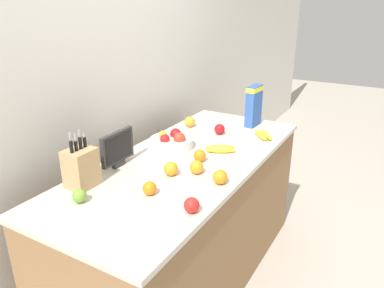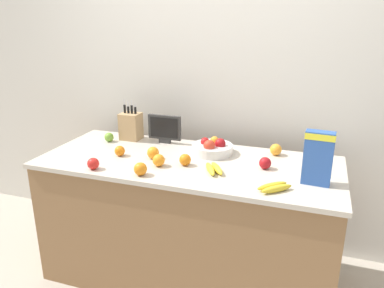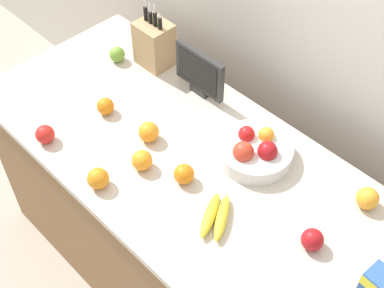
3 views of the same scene
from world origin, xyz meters
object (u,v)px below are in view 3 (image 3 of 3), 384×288
object	(u,v)px
fruit_bowl	(255,150)
orange_front_left	(98,179)
orange_mid_left	(367,198)
orange_near_bowl	(105,106)
apple_rightmost	(117,54)
orange_front_center	(142,160)
orange_mid_right	(149,132)
knife_block	(154,44)
apple_leftmost	(45,134)
small_monitor	(199,72)
banana_bunch_right	(216,216)
apple_near_bananas	(312,240)
orange_by_cereal	(184,174)

from	to	relation	value
fruit_bowl	orange_front_left	distance (m)	0.59
orange_mid_left	orange_near_bowl	bearing A→B (deg)	-160.36
orange_mid_left	apple_rightmost	bearing A→B (deg)	-174.87
orange_front_center	orange_mid_right	bearing A→B (deg)	128.91
knife_block	apple_leftmost	world-z (taller)	knife_block
orange_mid_left	orange_mid_right	size ratio (longest dim) A/B	0.99
small_monitor	orange_mid_left	xyz separation A→B (m)	(0.82, 0.00, -0.08)
small_monitor	orange_front_left	bearing A→B (deg)	-80.72
knife_block	banana_bunch_right	bearing A→B (deg)	-28.27
fruit_bowl	orange_mid_right	xyz separation A→B (m)	(-0.35, -0.22, -0.00)
apple_near_bananas	orange_mid_right	bearing A→B (deg)	-175.19
orange_mid_right	apple_near_bananas	bearing A→B (deg)	4.81
orange_near_bowl	apple_leftmost	bearing A→B (deg)	-97.96
orange_mid_left	orange_front_left	world-z (taller)	same
apple_near_bananas	orange_front_left	distance (m)	0.77
small_monitor	orange_front_center	size ratio (longest dim) A/B	3.27
apple_rightmost	orange_mid_right	distance (m)	0.52
apple_rightmost	orange_mid_left	bearing A→B (deg)	5.13
knife_block	orange_by_cereal	distance (m)	0.70
orange_front_left	fruit_bowl	bearing A→B (deg)	58.82
apple_rightmost	orange_by_cereal	size ratio (longest dim) A/B	0.93
apple_near_bananas	apple_rightmost	world-z (taller)	apple_near_bananas
apple_leftmost	orange_near_bowl	size ratio (longest dim) A/B	1.05
banana_bunch_right	orange_by_cereal	world-z (taller)	orange_by_cereal
apple_rightmost	orange_near_bowl	world-z (taller)	same
fruit_bowl	orange_front_center	xyz separation A→B (m)	(-0.26, -0.33, -0.00)
fruit_bowl	orange_near_bowl	size ratio (longest dim) A/B	4.02
knife_block	orange_mid_left	xyz separation A→B (m)	(1.11, -0.00, -0.07)
apple_rightmost	orange_near_bowl	xyz separation A→B (m)	(0.23, -0.25, 0.00)
orange_by_cereal	orange_front_center	xyz separation A→B (m)	(-0.15, -0.07, 0.00)
fruit_bowl	apple_leftmost	xyz separation A→B (m)	(-0.62, -0.51, -0.00)
small_monitor	orange_by_cereal	size ratio (longest dim) A/B	3.39
knife_block	apple_leftmost	distance (m)	0.63
orange_mid_right	orange_front_left	xyz separation A→B (m)	(0.05, -0.28, -0.00)
small_monitor	apple_near_bananas	xyz separation A→B (m)	(0.79, -0.27, -0.08)
knife_block	apple_near_bananas	world-z (taller)	knife_block
apple_rightmost	orange_mid_left	world-z (taller)	orange_mid_left
banana_bunch_right	orange_mid_right	distance (m)	0.45
apple_near_bananas	orange_by_cereal	xyz separation A→B (m)	(-0.49, -0.11, -0.00)
orange_mid_left	apple_leftmost	bearing A→B (deg)	-149.09
orange_by_cereal	orange_near_bowl	bearing A→B (deg)	177.73
orange_by_cereal	orange_front_center	distance (m)	0.17
banana_bunch_right	orange_mid_left	size ratio (longest dim) A/B	2.59
banana_bunch_right	apple_rightmost	distance (m)	0.96
apple_rightmost	orange_mid_left	xyz separation A→B (m)	(1.24, 0.11, 0.00)
small_monitor	apple_near_bananas	bearing A→B (deg)	-18.71
fruit_bowl	orange_mid_left	world-z (taller)	fruit_bowl
apple_near_bananas	apple_leftmost	xyz separation A→B (m)	(-1.01, -0.35, -0.00)
small_monitor	apple_rightmost	distance (m)	0.43
small_monitor	banana_bunch_right	size ratio (longest dim) A/B	1.24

